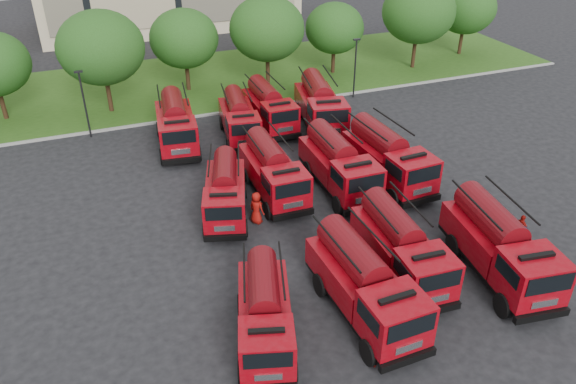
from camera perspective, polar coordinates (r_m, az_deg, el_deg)
name	(u,v)px	position (r m, az deg, el deg)	size (l,w,h in m)	color
ground	(303,231)	(31.56, 1.49, -4.02)	(140.00, 140.00, 0.00)	black
lawn	(195,81)	(53.89, -9.46, 11.03)	(70.00, 16.00, 0.12)	#234913
curb	(218,113)	(46.52, -7.14, 7.95)	(70.00, 0.30, 0.14)	gray
tree_2	(101,48)	(47.06, -18.48, 13.74)	(6.72, 6.72, 8.22)	#382314
tree_3	(184,39)	(50.44, -10.52, 15.08)	(5.88, 5.88, 7.19)	#382314
tree_4	(267,29)	(50.67, -2.15, 16.25)	(6.55, 6.55, 8.01)	#382314
tree_5	(335,28)	(54.41, 4.75, 16.26)	(5.46, 5.46, 6.68)	#382314
tree_6	(419,12)	(56.80, 13.14, 17.42)	(6.89, 6.89, 8.42)	#382314
tree_7	(466,8)	(62.58, 17.64, 17.39)	(6.05, 6.05, 7.39)	#382314
lamp_post_0	(84,100)	(43.68, -20.02, 8.73)	(0.60, 0.25, 5.11)	black
lamp_post_1	(355,65)	(49.00, 6.84, 12.71)	(0.60, 0.25, 5.11)	black
fire_truck_0	(265,313)	(24.36, -2.38, -12.14)	(3.95, 6.74, 2.91)	black
fire_truck_1	(364,284)	(25.58, 7.75, -9.22)	(2.90, 7.53, 3.40)	black
fire_truck_2	(401,246)	(28.20, 11.40, -5.45)	(2.99, 7.29, 3.25)	black
fire_truck_3	(500,245)	(29.40, 20.70, -5.10)	(3.69, 7.96, 3.49)	black
fire_truck_4	(225,191)	(32.50, -6.39, 0.08)	(4.07, 6.94, 2.99)	black
fire_truck_5	(273,171)	(34.20, -1.55, 2.19)	(2.74, 7.18, 3.24)	black
fire_truck_6	(339,164)	(34.87, 5.17, 2.84)	(2.89, 7.56, 3.42)	black
fire_truck_7	(388,157)	(36.05, 10.10, 3.52)	(3.10, 7.77, 3.49)	black
fire_truck_8	(176,124)	(41.01, -11.33, 6.80)	(3.50, 7.70, 3.38)	black
fire_truck_9	(239,118)	(41.72, -4.99, 7.50)	(3.31, 7.02, 3.07)	black
fire_truck_10	(269,107)	(43.38, -1.90, 8.63)	(2.63, 7.02, 3.19)	black
fire_truck_11	(320,105)	(43.33, 3.29, 8.84)	(4.22, 8.21, 3.56)	black
firefighter_0	(501,276)	(30.36, 20.83, -8.03)	(0.55, 0.40, 1.50)	maroon
firefighter_1	(384,367)	(24.55, 9.74, -17.12)	(0.91, 0.50, 1.86)	maroon
firefighter_2	(518,240)	(33.37, 22.31, -4.52)	(0.93, 0.53, 1.59)	maroon
firefighter_3	(517,253)	(32.32, 22.25, -5.75)	(1.09, 0.56, 1.68)	black
firefighter_4	(257,222)	(32.34, -3.18, -3.09)	(0.96, 0.63, 1.96)	maroon
firefighter_5	(386,198)	(35.10, 9.91, -0.57)	(1.42, 0.61, 1.52)	maroon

